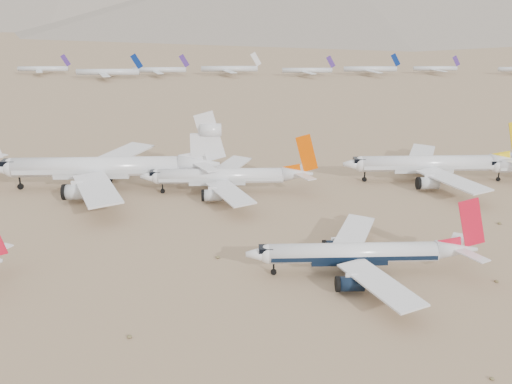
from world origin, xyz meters
TOP-DOWN VIEW (x-y plane):
  - ground at (0.00, 0.00)m, footprint 7000.00×7000.00m
  - main_airliner at (-1.07, 6.47)m, footprint 45.24×44.19m
  - row2_gold_tail at (33.01, 65.51)m, footprint 52.61×51.45m
  - row2_orange_tail at (-28.49, 57.11)m, footprint 47.17×46.14m
  - row2_white_trijet at (-62.51, 62.13)m, footprint 63.65×62.21m
  - distant_storage_row at (44.38, 300.75)m, footprint 617.46×59.04m

SIDE VIEW (x-z plane):
  - ground at x=0.00m, z-range 0.00..0.00m
  - distant_storage_row at x=44.38m, z-range -2.93..11.64m
  - main_airliner at x=-1.07m, z-range -3.59..12.37m
  - row2_orange_tail at x=-28.49m, z-range -3.69..13.13m
  - row2_gold_tail at x=33.01m, z-range -4.13..14.60m
  - row2_white_trijet at x=-62.51m, z-range -4.75..17.81m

